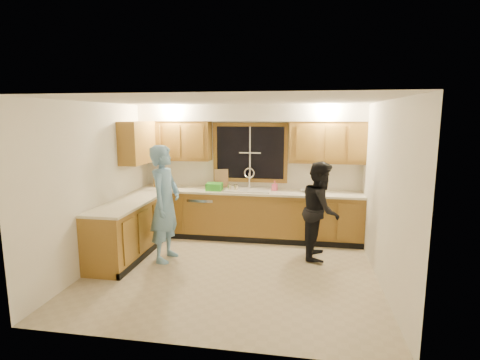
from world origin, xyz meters
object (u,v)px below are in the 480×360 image
woman (321,210)px  dishwasher (204,215)px  sink (248,193)px  soap_bottle (275,186)px  knife_block (157,182)px  bowl (307,191)px  dish_crate (214,187)px  stove (111,240)px  man (165,203)px

woman → dishwasher: bearing=75.2°
sink → soap_bottle: 0.53m
dishwasher → soap_bottle: (1.35, 0.08, 0.60)m
dishwasher → soap_bottle: soap_bottle is taller
sink → dishwasher: 0.96m
knife_block → soap_bottle: bearing=-17.9°
sink → dishwasher: sink is taller
soap_bottle → bowl: soap_bottle is taller
dishwasher → bowl: bearing=0.8°
bowl → sink: bearing=-179.3°
knife_block → bowl: 2.92m
knife_block → soap_bottle: (2.32, 0.01, -0.01)m
woman → dish_crate: 2.06m
sink → bowl: 1.10m
soap_bottle → bowl: (0.60, -0.05, -0.06)m
sink → knife_block: (-1.82, 0.05, 0.16)m
dish_crate → soap_bottle: 1.13m
knife_block → woman: bearing=-33.3°
stove → dishwasher: bearing=62.3°
man → bowl: (2.23, 1.32, 0.02)m
man → woman: man is taller
knife_block → soap_bottle: size_ratio=1.11×
dishwasher → dish_crate: bearing=-18.3°
man → sink: bearing=-36.3°
knife_block → dish_crate: knife_block is taller
stove → soap_bottle: soap_bottle is taller
dish_crate → stove: bearing=-124.2°
sink → dish_crate: sink is taller
sink → dish_crate: size_ratio=3.00×
man → dish_crate: (0.51, 1.22, 0.06)m
dish_crate → dishwasher: bearing=161.7°
sink → bowl: bearing=0.7°
dishwasher → woman: woman is taller
bowl → woman: bearing=-75.1°
stove → woman: size_ratio=0.57×
stove → woman: woman is taller
sink → knife_block: sink is taller
dishwasher → stove: stove is taller
bowl → soap_bottle: bearing=174.8°
soap_bottle → dish_crate: bearing=-171.9°
woman → knife_block: size_ratio=7.75×
knife_block → dish_crate: (1.20, -0.14, -0.04)m
dish_crate → soap_bottle: bearing=8.1°
woman → stove: bearing=113.3°
stove → soap_bottle: (2.30, 1.89, 0.56)m
stove → soap_bottle: bearing=39.5°
man → dish_crate: size_ratio=6.45×
woman → soap_bottle: 1.20m
dishwasher → knife_block: 1.15m
man → knife_block: (-0.69, 1.36, 0.10)m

